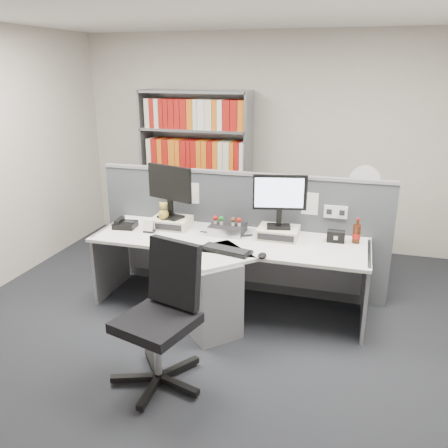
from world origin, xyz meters
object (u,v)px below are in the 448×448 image
(desk_calendar, at_px, (149,227))
(cola_bottle, at_px, (356,234))
(desk, at_px, (222,273))
(keyboard, at_px, (226,250))
(speaker, at_px, (336,236))
(desk_fan, at_px, (364,184))
(desktop_pc, at_px, (228,229))
(monitor_left, at_px, (170,187))
(filing_cabinet, at_px, (358,245))
(office_chair, at_px, (163,312))
(shelving_unit, at_px, (196,172))
(mouse, at_px, (262,256))
(monitor_right, at_px, (280,197))
(desk_phone, at_px, (125,224))

(desk_calendar, xyz_separation_m, cola_bottle, (1.96, 0.26, 0.04))
(desk_calendar, bearing_deg, desk, -12.42)
(keyboard, distance_m, speaker, 1.05)
(desk, distance_m, desk_fan, 1.94)
(desktop_pc, bearing_deg, monitor_left, 179.25)
(filing_cabinet, relative_size, office_chair, 0.66)
(speaker, bearing_deg, filing_cabinet, 77.24)
(desk_calendar, relative_size, shelving_unit, 0.06)
(desktop_pc, distance_m, mouse, 0.71)
(speaker, height_order, filing_cabinet, speaker)
(monitor_right, xyz_separation_m, speaker, (0.53, 0.04, -0.35))
(cola_bottle, distance_m, shelving_unit, 2.50)
(desktop_pc, distance_m, keyboard, 0.50)
(desk_phone, xyz_separation_m, filing_cabinet, (2.30, 1.16, -0.40))
(speaker, bearing_deg, mouse, -134.83)
(monitor_left, bearing_deg, cola_bottle, 1.84)
(desk_calendar, distance_m, office_chair, 1.35)
(office_chair, bearing_deg, monitor_left, 109.89)
(monitor_left, xyz_separation_m, cola_bottle, (1.81, 0.06, -0.33))
(desktop_pc, height_order, cola_bottle, cola_bottle)
(desk_phone, distance_m, office_chair, 1.56)
(monitor_right, height_order, desk_phone, monitor_right)
(monitor_left, xyz_separation_m, desk_calendar, (-0.15, -0.21, -0.36))
(desktop_pc, relative_size, office_chair, 0.31)
(cola_bottle, xyz_separation_m, desk_fan, (0.04, 0.96, 0.24))
(desk, distance_m, desktop_pc, 0.49)
(desk, bearing_deg, office_chair, -99.17)
(keyboard, bearing_deg, desk_calendar, 162.07)
(desk_fan, relative_size, office_chair, 0.54)
(desk, relative_size, desktop_pc, 7.87)
(keyboard, bearing_deg, office_chair, -104.28)
(monitor_right, distance_m, keyboard, 0.73)
(mouse, height_order, desk_phone, desk_phone)
(keyboard, xyz_separation_m, speaker, (0.91, 0.52, 0.04))
(monitor_left, relative_size, shelving_unit, 0.27)
(keyboard, xyz_separation_m, cola_bottle, (1.09, 0.55, 0.07))
(keyboard, distance_m, desk_phone, 1.22)
(desk_calendar, bearing_deg, desktop_pc, 14.87)
(desk_fan, bearing_deg, desk_phone, -153.21)
(desktop_pc, bearing_deg, filing_cabinet, 39.17)
(mouse, xyz_separation_m, desk_calendar, (-1.21, 0.34, 0.03))
(desktop_pc, bearing_deg, keyboard, -75.72)
(desk_phone, bearing_deg, filing_cabinet, 26.80)
(speaker, bearing_deg, monitor_right, -176.23)
(cola_bottle, height_order, desk_fan, desk_fan)
(desktop_pc, relative_size, desk_fan, 0.58)
(desk_phone, xyz_separation_m, cola_bottle, (2.26, 0.20, 0.05))
(desk, relative_size, keyboard, 5.42)
(keyboard, bearing_deg, desk_fan, 52.96)
(desktop_pc, xyz_separation_m, desk_phone, (-1.04, -0.14, -0.01))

